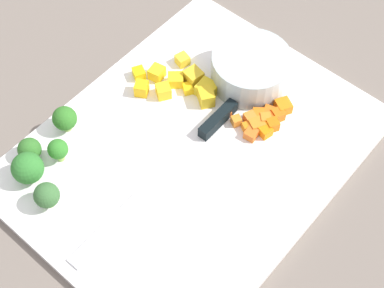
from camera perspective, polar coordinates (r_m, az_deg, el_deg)
name	(u,v)px	position (r m, az deg, el deg)	size (l,w,h in m)	color
ground_plane	(192,153)	(0.74, 0.00, -0.92)	(4.00, 4.00, 0.00)	#6F655B
cutting_board	(192,151)	(0.74, 0.00, -0.68)	(0.44, 0.34, 0.01)	white
prep_bowl	(251,69)	(0.78, 5.74, 7.29)	(0.11, 0.11, 0.05)	#B1C1C1
chef_knife	(183,150)	(0.72, -0.92, -0.61)	(0.29, 0.02, 0.02)	silver
carrot_dice_0	(257,125)	(0.75, 6.30, 1.87)	(0.02, 0.02, 0.01)	orange
carrot_dice_1	(236,121)	(0.75, 4.32, 2.26)	(0.01, 0.01, 0.01)	orange
carrot_dice_2	(227,113)	(0.76, 3.43, 2.98)	(0.01, 0.01, 0.01)	orange
carrot_dice_3	(250,118)	(0.75, 5.62, 2.56)	(0.01, 0.01, 0.01)	orange
carrot_dice_4	(265,131)	(0.74, 7.09, 1.27)	(0.02, 0.01, 0.01)	orange
carrot_dice_5	(251,134)	(0.74, 5.77, 0.97)	(0.02, 0.01, 0.01)	orange
carrot_dice_6	(283,106)	(0.77, 8.85, 3.64)	(0.02, 0.02, 0.02)	orange
carrot_dice_7	(269,113)	(0.76, 7.53, 2.98)	(0.02, 0.02, 0.01)	orange
carrot_dice_8	(206,96)	(0.77, 1.42, 4.65)	(0.01, 0.01, 0.01)	orange
carrot_dice_9	(258,115)	(0.76, 6.46, 2.80)	(0.02, 0.01, 0.01)	orange
carrot_dice_10	(247,127)	(0.75, 5.33, 1.66)	(0.01, 0.01, 0.01)	orange
carrot_dice_11	(278,115)	(0.76, 8.36, 2.83)	(0.01, 0.01, 0.01)	orange
carrot_dice_12	(272,125)	(0.75, 7.83, 1.86)	(0.01, 0.01, 0.02)	orange
carrot_dice_13	(266,120)	(0.75, 7.16, 2.37)	(0.01, 0.01, 0.01)	orange
pepper_dice_0	(163,91)	(0.77, -2.79, 5.15)	(0.02, 0.02, 0.02)	yellow
pepper_dice_1	(142,88)	(0.78, -4.92, 5.40)	(0.02, 0.02, 0.02)	yellow
pepper_dice_2	(182,60)	(0.81, -0.94, 8.18)	(0.02, 0.02, 0.01)	yellow
pepper_dice_3	(188,89)	(0.78, -0.40, 5.42)	(0.01, 0.01, 0.01)	yellow
pepper_dice_4	(206,97)	(0.76, 1.38, 4.61)	(0.02, 0.02, 0.02)	yellow
pepper_dice_5	(193,77)	(0.79, 0.15, 6.53)	(0.02, 0.02, 0.02)	yellow
pepper_dice_6	(157,73)	(0.79, -3.43, 6.91)	(0.02, 0.02, 0.02)	yellow
pepper_dice_7	(139,73)	(0.80, -5.17, 6.84)	(0.02, 0.02, 0.01)	yellow
pepper_dice_8	(207,90)	(0.77, 1.46, 5.32)	(0.02, 0.03, 0.02)	yellow
pepper_dice_9	(176,80)	(0.79, -1.60, 6.24)	(0.02, 0.02, 0.02)	yellow
broccoli_floret_0	(30,150)	(0.74, -15.51, -0.52)	(0.03, 0.03, 0.03)	#8FB95F
broccoli_floret_1	(58,150)	(0.72, -12.90, -0.54)	(0.03, 0.03, 0.03)	#97C156
broccoli_floret_2	(28,168)	(0.72, -15.68, -2.29)	(0.04, 0.04, 0.04)	#8CC054
broccoli_floret_3	(47,196)	(0.69, -13.93, -4.88)	(0.03, 0.03, 0.04)	#8FBF59
broccoli_floret_4	(65,119)	(0.75, -12.27, 2.42)	(0.03, 0.03, 0.04)	#96B55F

